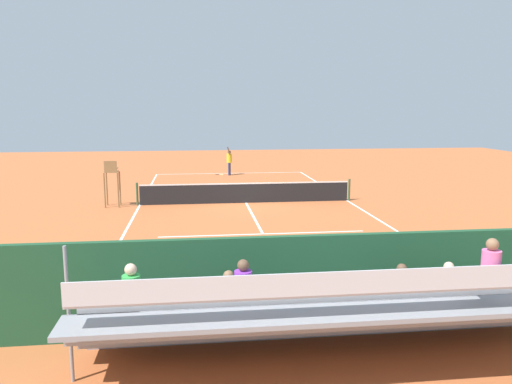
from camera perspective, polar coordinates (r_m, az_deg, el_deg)
The scene contains 11 objects.
ground_plane at distance 24.16m, azimuth -1.15°, elevation -1.23°, with size 60.00×60.00×0.00m, color #BC6033.
court_line_markings at distance 24.20m, azimuth -1.16°, elevation -1.21°, with size 10.10×22.20×0.01m.
tennis_net at distance 24.07m, azimuth -1.15°, elevation -0.06°, with size 10.30×0.10×1.07m.
backdrop_wall at distance 10.52m, azimuth 6.72°, elevation -10.16°, with size 18.00×0.16×2.00m, color #1E4C2D.
bleacher_stand at distance 9.35m, azimuth 8.61°, elevation -13.35°, with size 9.06×2.40×2.48m.
umpire_chair at distance 23.96m, azimuth -16.04°, elevation 1.49°, with size 0.67×0.67×2.14m.
courtside_bench at distance 12.03m, azimuth 16.65°, elevation -10.17°, with size 1.80×0.40×0.93m.
equipment_bag at distance 11.50m, azimuth 8.84°, elevation -12.82°, with size 0.90×0.36×0.36m, color #334C8C.
tennis_player at distance 33.94m, azimuth -3.04°, elevation 3.63°, with size 0.43×0.55×1.93m.
tennis_racket at distance 34.21m, azimuth -3.98°, elevation 1.98°, with size 0.59×0.38×0.03m.
tennis_ball_near at distance 32.32m, azimuth 1.12°, elevation 1.58°, with size 0.07×0.07×0.07m, color #CCDB33.
Camera 1 is at (2.39, 23.61, 4.55)m, focal length 35.31 mm.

